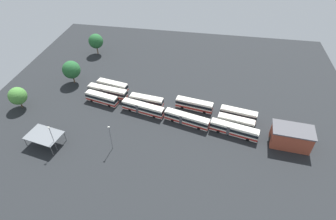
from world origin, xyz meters
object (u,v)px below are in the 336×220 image
object	(u,v)px
bus_row0_slot0	(102,98)
bus_row3_slot2	(238,114)
bus_row0_slot1	(107,92)
bus_row0_slot2	(113,86)
lamp_post_mid_lot	(53,138)
tree_northeast	(71,70)
bus_row3_slot0	(234,130)
bus_row3_slot1	(236,122)
tree_north_edge	(18,96)
tree_west_edge	(96,41)
maintenance_shelter	(44,135)
bus_row1_slot1	(147,101)
lamp_post_near_entrance	(111,137)
bus_row2_slot0	(187,119)
depot_building	(291,137)
bus_row1_slot0	(143,108)
bus_row2_slot2	(194,105)

from	to	relation	value
bus_row0_slot0	bus_row3_slot2	bearing A→B (deg)	-0.55
bus_row0_slot1	bus_row0_slot2	size ratio (longest dim) A/B	1.24
lamp_post_mid_lot	tree_northeast	bearing A→B (deg)	106.47
bus_row3_slot0	bus_row3_slot1	xyz separation A→B (m)	(0.59, 3.47, -0.00)
bus_row0_slot2	tree_north_edge	size ratio (longest dim) A/B	1.53
tree_west_edge	bus_row0_slot0	bearing A→B (deg)	-66.60
bus_row0_slot0	bus_row0_slot2	size ratio (longest dim) A/B	1.01
maintenance_shelter	bus_row3_slot1	bearing A→B (deg)	17.29
bus_row0_slot2	bus_row3_slot1	distance (m)	45.12
bus_row1_slot1	bus_row3_slot2	size ratio (longest dim) A/B	0.99
bus_row3_slot0	lamp_post_near_entrance	bearing A→B (deg)	-160.89
bus_row3_slot1	tree_northeast	xyz separation A→B (m)	(-59.47, 14.29, 3.72)
bus_row2_slot0	tree_north_edge	xyz separation A→B (m)	(-55.50, -1.50, 2.85)
bus_row3_slot1	bus_row2_slot0	bearing A→B (deg)	-175.70
depot_building	tree_west_edge	bearing A→B (deg)	150.39
depot_building	lamp_post_near_entrance	size ratio (longest dim) A/B	1.40
bus_row3_slot0	tree_northeast	xyz separation A→B (m)	(-58.88, 17.76, 3.72)
lamp_post_near_entrance	tree_northeast	xyz separation A→B (m)	(-24.99, 29.50, 0.93)
lamp_post_mid_lot	tree_west_edge	size ratio (longest dim) A/B	0.99
bus_row0_slot0	bus_row1_slot0	size ratio (longest dim) A/B	0.81
lamp_post_near_entrance	tree_west_edge	size ratio (longest dim) A/B	0.94
bus_row2_slot0	bus_row3_slot0	world-z (taller)	same
tree_northeast	bus_row1_slot1	bearing A→B (deg)	-15.93
bus_row1_slot0	lamp_post_near_entrance	xyz separation A→B (m)	(-4.78, -16.90, 2.79)
bus_row3_slot1	tree_west_edge	distance (m)	69.84
bus_row0_slot0	lamp_post_near_entrance	distance (m)	22.32
bus_row3_slot2	bus_row0_slot1	bearing A→B (deg)	174.31
maintenance_shelter	tree_northeast	world-z (taller)	tree_northeast
bus_row3_slot2	tree_west_edge	size ratio (longest dim) A/B	1.30
bus_row2_slot2	tree_west_edge	bearing A→B (deg)	145.85
bus_row0_slot2	tree_west_edge	distance (m)	29.84
tree_northeast	tree_west_edge	size ratio (longest dim) A/B	0.98
bus_row3_slot0	lamp_post_mid_lot	bearing A→B (deg)	-162.96
bus_row2_slot2	tree_north_edge	size ratio (longest dim) A/B	1.64
depot_building	lamp_post_near_entrance	bearing A→B (deg)	-168.23
bus_row1_slot0	bus_row3_slot0	size ratio (longest dim) A/B	1.00
bus_row3_slot1	depot_building	world-z (taller)	depot_building
bus_row1_slot0	bus_row2_slot0	world-z (taller)	same
bus_row0_slot1	bus_row3_slot2	distance (m)	45.23
maintenance_shelter	tree_north_edge	bearing A→B (deg)	139.81
bus_row0_slot2	bus_row1_slot1	distance (m)	15.43
maintenance_shelter	tree_northeast	xyz separation A→B (m)	(-5.67, 31.03, 2.17)
bus_row3_slot1	lamp_post_near_entrance	distance (m)	37.79
lamp_post_mid_lot	bus_row2_slot2	bearing A→B (deg)	34.39
bus_row3_slot0	depot_building	world-z (taller)	depot_building
tree_northeast	bus_row3_slot1	bearing A→B (deg)	-13.51
bus_row0_slot1	bus_row3_slot1	xyz separation A→B (m)	(44.14, -8.45, -0.00)
bus_row0_slot0	tree_west_edge	world-z (taller)	tree_west_edge
bus_row2_slot0	tree_west_edge	size ratio (longest dim) A/B	1.60
lamp_post_near_entrance	tree_west_edge	bearing A→B (deg)	115.02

